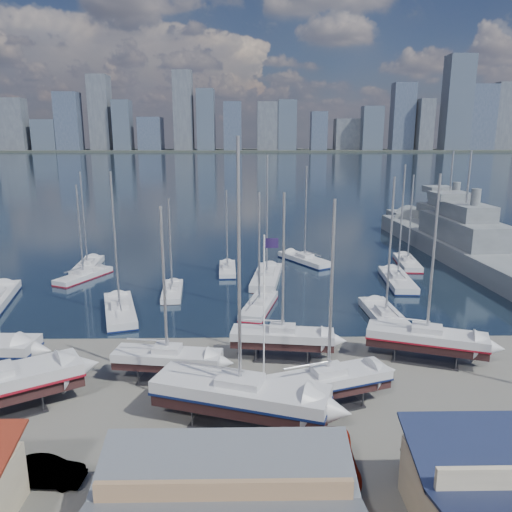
{
  "coord_description": "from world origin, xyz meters",
  "views": [
    {
      "loc": [
        1.09,
        -45.47,
        19.27
      ],
      "look_at": [
        2.07,
        8.0,
        6.27
      ],
      "focal_mm": 35.0,
      "sensor_mm": 36.0,
      "label": 1
    }
  ],
  "objects_px": {
    "naval_ship_east": "(462,248)",
    "naval_ship_west": "(446,230)",
    "car_a": "(145,485)",
    "flagpole": "(265,303)"
  },
  "relations": [
    {
      "from": "naval_ship_east",
      "to": "naval_ship_west",
      "type": "distance_m",
      "value": 16.1
    },
    {
      "from": "car_a",
      "to": "flagpole",
      "type": "xyz_separation_m",
      "value": [
        6.96,
        11.65,
        6.43
      ]
    },
    {
      "from": "naval_ship_east",
      "to": "flagpole",
      "type": "distance_m",
      "value": 53.38
    },
    {
      "from": "car_a",
      "to": "naval_ship_east",
      "type": "bearing_deg",
      "value": 64.34
    },
    {
      "from": "naval_ship_east",
      "to": "car_a",
      "type": "distance_m",
      "value": 66.59
    },
    {
      "from": "car_a",
      "to": "flagpole",
      "type": "relative_size",
      "value": 0.31
    },
    {
      "from": "car_a",
      "to": "flagpole",
      "type": "height_order",
      "value": "flagpole"
    },
    {
      "from": "flagpole",
      "to": "naval_ship_east",
      "type": "bearing_deg",
      "value": 51.68
    },
    {
      "from": "naval_ship_east",
      "to": "car_a",
      "type": "bearing_deg",
      "value": 139.65
    },
    {
      "from": "naval_ship_west",
      "to": "flagpole",
      "type": "distance_m",
      "value": 68.24
    }
  ]
}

